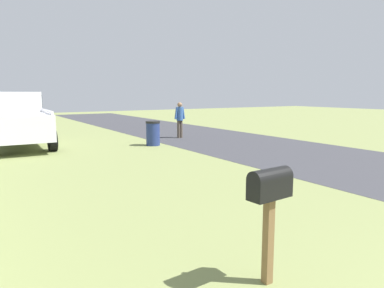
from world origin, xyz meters
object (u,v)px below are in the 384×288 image
Objects in this scene: pedestrian at (180,117)px; trash_bin at (153,133)px; pickup_truck at (18,118)px; mailbox at (270,192)px.

trash_bin is at bearing 120.05° from pedestrian.
pickup_truck is 5.23m from trash_bin.
trash_bin is at bearing -119.19° from pickup_truck.
mailbox reaches higher than trash_bin.
mailbox is at bearing -173.27° from pickup_truck.
pickup_truck is at bearing 74.25° from pedestrian.
trash_bin is at bearing -23.16° from mailbox.
pickup_truck is (12.46, 1.08, 0.09)m from mailbox.
mailbox is at bearing 148.81° from pedestrian.
mailbox is 1.32× the size of trash_bin.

